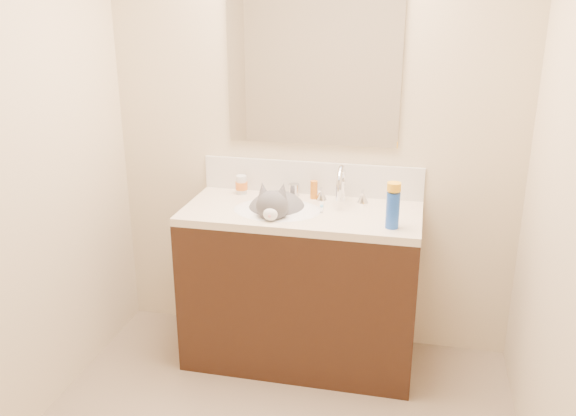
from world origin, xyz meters
The scene contains 16 objects.
room_shell centered at (0.00, 0.00, 1.49)m, with size 2.24×2.54×2.52m.
vanity_cabinet centered at (0.00, 0.97, 0.41)m, with size 1.20×0.55×0.82m, color black.
counter_slab centered at (0.00, 0.97, 0.84)m, with size 1.20×0.55×0.04m, color beige.
basin centered at (-0.12, 0.94, 0.79)m, with size 0.45×0.36×0.14m, color white.
faucet centered at (0.18, 1.11, 0.95)m, with size 0.28×0.20×0.21m.
cat centered at (-0.13, 0.97, 0.84)m, with size 0.38×0.44×0.33m.
backsplash centered at (0.00, 1.24, 0.95)m, with size 1.20×0.02×0.18m, color silver.
mirror centered at (0.00, 1.24, 1.54)m, with size 0.90×0.02×0.80m, color white.
pill_bottle centered at (-0.37, 1.16, 0.91)m, with size 0.06×0.06×0.10m, color silver.
pill_label centered at (-0.37, 1.16, 0.91)m, with size 0.07×0.07×0.04m, color orange.
silver_jar centered at (-0.09, 1.18, 0.89)m, with size 0.06×0.06×0.07m, color #B7B7BC.
amber_bottle centered at (0.03, 1.16, 0.91)m, with size 0.04×0.04×0.10m, color orange.
toothbrush centered at (0.10, 1.01, 0.87)m, with size 0.02×0.14×0.01m, color silver.
toothbrush_head centered at (0.10, 1.01, 0.87)m, with size 0.02×0.03×0.02m, color #64AED6.
spray_can centered at (0.46, 0.82, 0.95)m, with size 0.06×0.06×0.17m, color blue.
spray_cap centered at (0.46, 0.82, 1.06)m, with size 0.06×0.06×0.04m, color yellow.
Camera 1 is at (0.57, -1.88, 1.89)m, focal length 38.00 mm.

